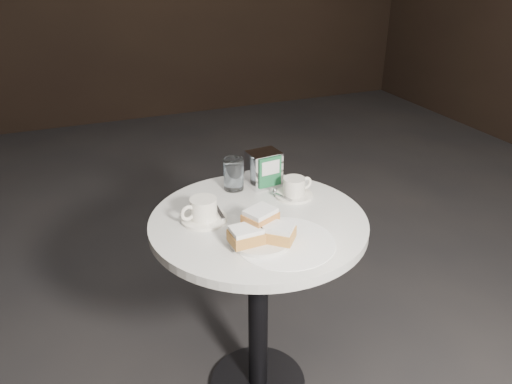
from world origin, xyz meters
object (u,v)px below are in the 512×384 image
object	(u,v)px
cafe_table	(258,269)
water_glass_left	(234,174)
beignet_plate	(261,232)
coffee_cup_right	(294,188)
water_glass_right	(262,171)
coffee_cup_left	(203,211)
napkin_dispenser	(264,169)

from	to	relation	value
cafe_table	water_glass_left	distance (m)	0.35
beignet_plate	water_glass_left	world-z (taller)	water_glass_left
beignet_plate	coffee_cup_right	world-z (taller)	beignet_plate
cafe_table	water_glass_right	size ratio (longest dim) A/B	7.34
beignet_plate	water_glass_right	bearing A→B (deg)	67.11
cafe_table	beignet_plate	bearing A→B (deg)	-109.06
coffee_cup_left	water_glass_right	bearing A→B (deg)	20.56
coffee_cup_left	coffee_cup_right	world-z (taller)	coffee_cup_left
cafe_table	coffee_cup_left	size ratio (longest dim) A/B	4.26
napkin_dispenser	water_glass_right	bearing A→B (deg)	95.52
coffee_cup_right	napkin_dispenser	distance (m)	0.14
cafe_table	coffee_cup_left	xyz separation A→B (m)	(-0.17, 0.05, 0.23)
napkin_dispenser	beignet_plate	bearing A→B (deg)	-120.21
coffee_cup_right	coffee_cup_left	bearing A→B (deg)	-179.95
water_glass_right	coffee_cup_right	bearing A→B (deg)	-63.38
cafe_table	water_glass_right	world-z (taller)	water_glass_right
napkin_dispenser	water_glass_left	bearing A→B (deg)	166.65
coffee_cup_left	coffee_cup_right	xyz separation A→B (m)	(0.34, 0.05, -0.00)
coffee_cup_left	coffee_cup_right	size ratio (longest dim) A/B	1.19
beignet_plate	water_glass_right	distance (m)	0.40
water_glass_left	beignet_plate	bearing A→B (deg)	-97.26
cafe_table	napkin_dispenser	bearing A→B (deg)	63.01
beignet_plate	water_glass_left	size ratio (longest dim) A/B	1.99
beignet_plate	napkin_dispenser	bearing A→B (deg)	65.88
water_glass_left	cafe_table	bearing A→B (deg)	-90.21
water_glass_right	cafe_table	bearing A→B (deg)	-114.98
napkin_dispenser	cafe_table	bearing A→B (deg)	-123.09
water_glass_left	water_glass_right	size ratio (longest dim) A/B	1.14
water_glass_right	napkin_dispenser	world-z (taller)	napkin_dispenser
beignet_plate	coffee_cup_left	distance (m)	0.22
coffee_cup_right	water_glass_left	size ratio (longest dim) A/B	1.27
coffee_cup_right	water_glass_left	bearing A→B (deg)	135.01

